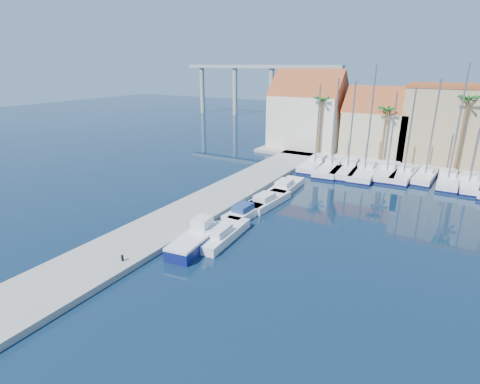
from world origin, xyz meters
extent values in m
plane|color=#081B31|center=(0.00, 0.00, 0.00)|extent=(260.00, 260.00, 0.00)
cube|color=gray|center=(-9.00, 13.50, 0.25)|extent=(6.00, 77.00, 0.50)
cube|color=gray|center=(10.00, 48.00, 0.25)|extent=(54.00, 16.00, 0.50)
cylinder|color=black|center=(-7.09, 0.27, 0.74)|extent=(0.19, 0.19, 0.49)
cube|color=#0F1658|center=(-4.22, 5.65, 0.48)|extent=(2.91, 6.60, 0.96)
cube|color=white|center=(-4.22, 5.65, 1.06)|extent=(2.91, 6.60, 0.21)
cube|color=white|center=(-4.38, 6.92, 1.65)|extent=(1.58, 1.86, 1.17)
cube|color=white|center=(-3.12, 8.18, 0.40)|extent=(2.66, 7.05, 0.80)
cube|color=white|center=(-3.08, 7.49, 1.10)|extent=(1.70, 2.52, 0.60)
cube|color=white|center=(-3.92, 13.92, 0.40)|extent=(2.25, 6.25, 0.80)
cube|color=navy|center=(-3.94, 13.30, 1.10)|extent=(1.48, 2.22, 0.60)
cube|color=white|center=(-3.43, 17.89, 0.40)|extent=(2.74, 7.02, 0.80)
cube|color=white|center=(-3.49, 17.20, 1.10)|extent=(1.72, 2.52, 0.60)
cube|color=white|center=(-3.70, 23.64, 0.40)|extent=(2.51, 7.15, 0.80)
cube|color=white|center=(-3.67, 22.93, 1.10)|extent=(1.67, 2.53, 0.60)
cube|color=white|center=(-4.12, 35.84, 0.50)|extent=(2.99, 10.45, 1.00)
cube|color=#0D1145|center=(-4.12, 35.84, 0.18)|extent=(3.05, 10.51, 0.28)
cube|color=white|center=(-4.15, 36.88, 1.30)|extent=(1.98, 3.16, 0.60)
cylinder|color=slate|center=(-4.11, 35.33, 6.51)|extent=(0.20, 0.20, 11.03)
cube|color=white|center=(-1.48, 35.41, 0.50)|extent=(3.79, 11.89, 1.00)
cube|color=#0D1145|center=(-1.48, 35.41, 0.18)|extent=(3.86, 11.95, 0.28)
cube|color=white|center=(-1.55, 36.58, 1.30)|extent=(2.35, 3.65, 0.60)
cylinder|color=slate|center=(-1.44, 34.82, 6.96)|extent=(0.20, 0.20, 11.91)
cube|color=white|center=(0.71, 35.81, 0.50)|extent=(3.76, 11.83, 1.00)
cube|color=#0D1145|center=(0.71, 35.81, 0.18)|extent=(3.82, 11.89, 0.28)
cube|color=white|center=(0.64, 36.97, 1.30)|extent=(2.34, 3.63, 0.60)
cylinder|color=slate|center=(0.75, 35.23, 6.82)|extent=(0.20, 0.20, 11.63)
cube|color=white|center=(3.16, 35.54, 0.50)|extent=(3.56, 11.56, 1.00)
cube|color=#0D1145|center=(3.16, 35.54, 0.18)|extent=(3.62, 11.63, 0.28)
cube|color=white|center=(3.10, 36.68, 1.30)|extent=(2.25, 3.53, 0.60)
cylinder|color=slate|center=(3.19, 34.97, 7.83)|extent=(0.20, 0.20, 13.67)
cube|color=white|center=(5.91, 36.53, 0.50)|extent=(3.10, 9.90, 1.00)
cube|color=#0D1145|center=(5.91, 36.53, 0.18)|extent=(3.16, 9.96, 0.28)
cube|color=white|center=(5.86, 37.51, 1.30)|extent=(1.94, 3.03, 0.60)
cylinder|color=slate|center=(5.94, 36.05, 6.19)|extent=(0.20, 0.20, 10.37)
cube|color=white|center=(8.16, 36.20, 0.50)|extent=(2.94, 9.22, 1.00)
cube|color=#0D1145|center=(8.16, 36.20, 0.18)|extent=(3.01, 9.28, 0.28)
cube|color=white|center=(8.22, 37.11, 1.30)|extent=(1.83, 2.83, 0.60)
cylinder|color=slate|center=(8.13, 35.75, 6.47)|extent=(0.20, 0.20, 10.94)
cube|color=white|center=(10.74, 36.94, 0.50)|extent=(2.79, 8.56, 1.00)
cube|color=#0D1145|center=(10.74, 36.94, 0.18)|extent=(2.86, 8.63, 0.28)
cube|color=white|center=(10.80, 37.78, 1.30)|extent=(1.71, 2.63, 0.60)
cylinder|color=slate|center=(10.71, 36.52, 7.05)|extent=(0.20, 0.20, 12.10)
cube|color=white|center=(13.41, 36.27, 0.50)|extent=(2.39, 8.98, 1.00)
cube|color=#0D1145|center=(13.41, 36.27, 0.18)|extent=(2.45, 9.04, 0.28)
cube|color=white|center=(13.41, 37.16, 1.30)|extent=(1.65, 2.70, 0.60)
cylinder|color=slate|center=(13.41, 35.82, 7.94)|extent=(0.20, 0.20, 13.87)
cube|color=white|center=(15.74, 36.02, 0.50)|extent=(2.72, 8.86, 1.00)
cube|color=#0D1145|center=(15.74, 36.02, 0.18)|extent=(2.78, 8.93, 0.28)
cube|color=white|center=(15.69, 36.90, 1.30)|extent=(1.73, 2.71, 0.60)
cube|color=beige|center=(-10.00, 47.00, 5.00)|extent=(12.00, 9.00, 9.00)
cube|color=brown|center=(-10.00, 47.00, 9.50)|extent=(12.30, 9.00, 9.00)
cube|color=beige|center=(2.00, 47.00, 4.00)|extent=(10.00, 8.00, 7.00)
cube|color=brown|center=(2.00, 47.00, 7.50)|extent=(10.30, 8.00, 8.00)
cube|color=tan|center=(13.00, 48.00, 6.00)|extent=(14.00, 10.00, 11.00)
cube|color=brown|center=(13.00, 48.00, 11.75)|extent=(14.20, 10.20, 0.50)
cylinder|color=brown|center=(-6.00, 42.00, 5.00)|extent=(0.36, 0.36, 9.00)
sphere|color=#18561D|center=(-6.00, 42.00, 9.35)|extent=(2.60, 2.60, 2.60)
cylinder|color=brown|center=(4.00, 42.00, 4.50)|extent=(0.36, 0.36, 8.00)
sphere|color=#18561D|center=(4.00, 42.00, 8.35)|extent=(2.60, 2.60, 2.60)
cylinder|color=brown|center=(14.00, 42.00, 5.50)|extent=(0.36, 0.36, 10.00)
sphere|color=#18561D|center=(14.00, 42.00, 10.35)|extent=(2.60, 2.60, 2.60)
cube|color=#9E9E99|center=(-38.00, 82.00, 14.00)|extent=(48.00, 2.20, 0.90)
cylinder|color=#9E9E99|center=(-58.00, 82.00, 7.00)|extent=(1.40, 1.40, 14.00)
cylinder|color=#9E9E99|center=(-46.00, 82.00, 7.00)|extent=(1.40, 1.40, 14.00)
cylinder|color=#9E9E99|center=(-34.00, 82.00, 7.00)|extent=(1.40, 1.40, 14.00)
cylinder|color=#9E9E99|center=(-22.00, 82.00, 7.00)|extent=(1.40, 1.40, 14.00)
camera|label=1|loc=(13.40, -17.09, 14.78)|focal=28.00mm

